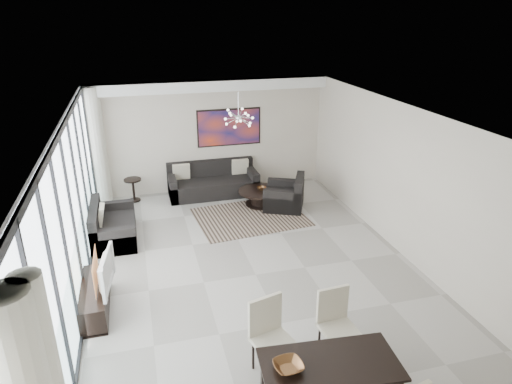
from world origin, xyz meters
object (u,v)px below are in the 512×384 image
object	(u,v)px
sofa_main	(213,184)
tv_console	(95,298)
coffee_table	(261,197)
television	(101,272)
dining_table	(330,369)

from	to	relation	value
sofa_main	tv_console	xyz separation A→B (m)	(-2.71, -4.40, -0.06)
coffee_table	television	distance (m)	4.98
coffee_table	sofa_main	xyz separation A→B (m)	(-1.01, 1.01, 0.06)
sofa_main	coffee_table	bearing A→B (deg)	-44.85
sofa_main	television	world-z (taller)	television
dining_table	coffee_table	bearing A→B (deg)	81.69
television	coffee_table	bearing A→B (deg)	-38.82
coffee_table	television	xyz separation A→B (m)	(-3.56, -3.44, 0.50)
television	dining_table	world-z (taller)	television
sofa_main	television	xyz separation A→B (m)	(-2.55, -4.45, 0.44)
coffee_table	dining_table	bearing A→B (deg)	-98.31
dining_table	sofa_main	bearing A→B (deg)	90.90
sofa_main	dining_table	world-z (taller)	sofa_main
coffee_table	tv_console	world-z (taller)	tv_console
tv_console	television	world-z (taller)	television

